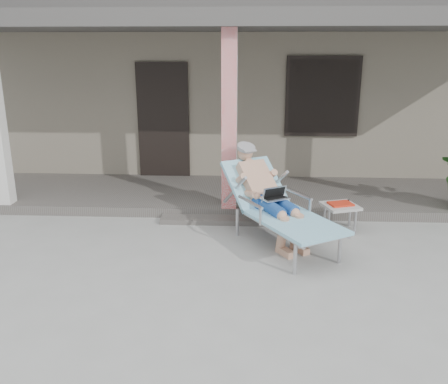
{
  "coord_description": "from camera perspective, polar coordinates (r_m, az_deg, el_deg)",
  "views": [
    {
      "loc": [
        0.28,
        -4.75,
        2.46
      ],
      "look_at": [
        0.0,
        0.6,
        0.85
      ],
      "focal_mm": 38.0,
      "sensor_mm": 36.0,
      "label": 1
    }
  ],
  "objects": [
    {
      "name": "ground",
      "position": [
        5.36,
        -0.37,
        -10.61
      ],
      "size": [
        60.0,
        60.0,
        0.0
      ],
      "primitive_type": "plane",
      "color": "#9E9E99",
      "rests_on": "ground"
    },
    {
      "name": "house",
      "position": [
        11.27,
        1.59,
        12.71
      ],
      "size": [
        10.4,
        5.4,
        3.3
      ],
      "color": "gray",
      "rests_on": "ground"
    },
    {
      "name": "porch_deck",
      "position": [
        8.11,
        0.86,
        -0.35
      ],
      "size": [
        10.0,
        2.0,
        0.15
      ],
      "primitive_type": "cube",
      "color": "#605B56",
      "rests_on": "ground"
    },
    {
      "name": "porch_overhang",
      "position": [
        7.71,
        0.94,
        19.19
      ],
      "size": [
        10.0,
        2.3,
        2.85
      ],
      "color": "silver",
      "rests_on": "porch_deck"
    },
    {
      "name": "porch_step",
      "position": [
        7.04,
        0.51,
        -3.4
      ],
      "size": [
        2.0,
        0.3,
        0.07
      ],
      "primitive_type": "cube",
      "color": "#605B56",
      "rests_on": "ground"
    },
    {
      "name": "lounger",
      "position": [
        6.19,
        5.9,
        1.13
      ],
      "size": [
        1.63,
        2.04,
        1.3
      ],
      "rotation": [
        0.0,
        0.0,
        0.54
      ],
      "color": "#B7B7BC",
      "rests_on": "ground"
    },
    {
      "name": "side_table",
      "position": [
        6.84,
        13.81,
        -1.79
      ],
      "size": [
        0.57,
        0.57,
        0.41
      ],
      "rotation": [
        0.0,
        0.0,
        0.31
      ],
      "color": "#B4B4AF",
      "rests_on": "ground"
    }
  ]
}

